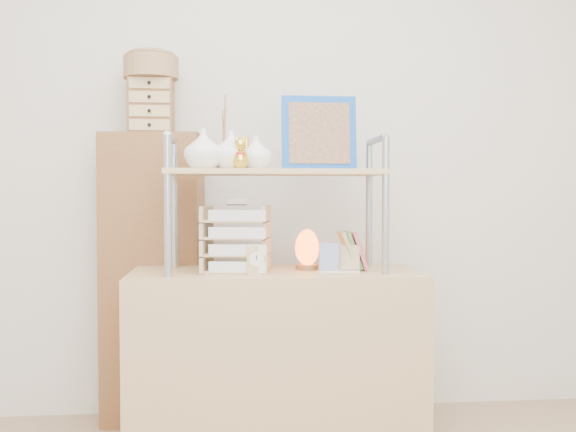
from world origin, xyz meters
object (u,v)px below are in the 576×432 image
at_px(cabinet, 153,279).
at_px(salt_lamp, 307,249).
at_px(desk, 276,360).
at_px(letter_tray, 237,242).

bearing_deg(cabinet, salt_lamp, -19.23).
relative_size(desk, cabinet, 0.89).
bearing_deg(desk, cabinet, 145.90).
relative_size(desk, salt_lamp, 6.97).
distance_m(desk, salt_lamp, 0.48).
bearing_deg(salt_lamp, letter_tray, -171.12).
relative_size(cabinet, salt_lamp, 7.85).
relative_size(letter_tray, salt_lamp, 1.77).
bearing_deg(salt_lamp, desk, -164.23).
distance_m(desk, letter_tray, 0.52).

